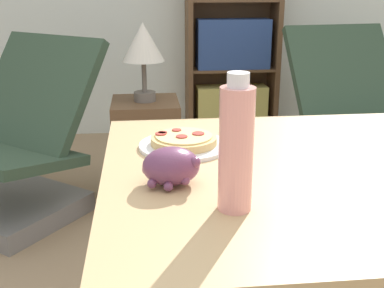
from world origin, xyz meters
name	(u,v)px	position (x,y,z in m)	size (l,w,h in m)	color
dining_table	(354,202)	(0.05, -0.07, 0.64)	(1.21, 0.88, 0.73)	tan
pizza_on_plate	(184,142)	(-0.35, 0.10, 0.75)	(0.24, 0.24, 0.04)	white
grape_bunch	(171,167)	(-0.40, -0.13, 0.77)	(0.12, 0.10, 0.08)	#6B3856
drink_bottle	(236,148)	(-0.28, -0.26, 0.86)	(0.06, 0.06, 0.26)	pink
lounge_chair_near	(17,161)	(-1.09, 1.26, 0.29)	(0.95, 1.01, 0.88)	slate
lounge_chair_far	(352,128)	(0.83, 1.63, 0.29)	(0.76, 0.84, 0.88)	slate
bookshelf	(233,41)	(0.23, 2.47, 0.72)	(0.68, 0.26, 1.53)	brown
side_table	(147,153)	(-0.44, 1.31, 0.28)	(0.34, 0.34, 0.57)	brown
table_lamp	(143,46)	(-0.44, 1.31, 0.84)	(0.21, 0.21, 0.39)	#665B51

